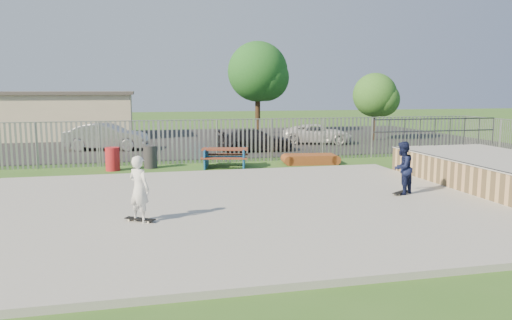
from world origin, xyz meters
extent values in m
plane|color=#356221|center=(0.00, 0.00, 0.00)|extent=(120.00, 120.00, 0.00)
cube|color=#9C9C97|center=(0.00, 0.00, 0.07)|extent=(15.00, 12.00, 0.15)
cube|color=tan|center=(9.50, 1.00, 0.53)|extent=(4.00, 7.00, 1.05)
cube|color=#9E9E99|center=(9.50, 1.00, 1.07)|extent=(4.05, 7.05, 0.04)
cylinder|color=#383A3F|center=(7.52, 1.00, 1.08)|extent=(0.06, 7.00, 0.06)
cube|color=#602B1B|center=(1.13, 7.55, 0.80)|extent=(2.11, 1.21, 0.07)
cube|color=#602B1B|center=(0.97, 6.91, 0.48)|extent=(2.00, 0.76, 0.06)
cube|color=#602B1B|center=(1.29, 8.20, 0.48)|extent=(2.00, 0.76, 0.06)
cube|color=#144C8A|center=(1.13, 7.55, 0.41)|extent=(2.07, 1.91, 0.81)
cube|color=brown|center=(5.09, 7.64, 0.21)|extent=(2.26, 1.31, 0.43)
cylinder|color=#A91A1F|center=(-3.61, 7.76, 0.49)|extent=(0.59, 0.59, 0.98)
cylinder|color=#2A2A2D|center=(-2.06, 8.07, 0.49)|extent=(0.58, 0.58, 0.97)
cube|color=black|center=(0.00, 19.00, 0.01)|extent=(40.00, 18.00, 0.02)
imported|color=#AEAEB3|center=(-4.27, 15.00, 0.77)|extent=(4.75, 2.44, 1.49)
imported|color=black|center=(3.65, 12.59, 0.63)|extent=(4.24, 1.84, 1.22)
imported|color=silver|center=(8.29, 15.41, 0.62)|extent=(4.72, 3.18, 1.20)
cube|color=beige|center=(-8.00, 23.00, 1.50)|extent=(10.00, 6.00, 3.00)
cube|color=#4C4742|center=(-8.00, 23.00, 3.10)|extent=(10.40, 6.40, 0.20)
cylinder|color=#3A2817|center=(6.20, 22.77, 1.99)|extent=(0.38, 0.38, 3.98)
sphere|color=#1C521C|center=(6.20, 22.77, 4.64)|extent=(4.45, 4.45, 4.45)
cylinder|color=#382516|center=(12.59, 16.49, 1.28)|extent=(0.31, 0.31, 2.56)
sphere|color=#2E5E20|center=(12.59, 16.49, 2.99)|extent=(2.86, 2.86, 2.86)
cube|color=black|center=(5.45, 0.12, 0.21)|extent=(0.77, 0.62, 0.02)
cube|color=black|center=(-2.52, -1.34, 0.21)|extent=(0.78, 0.61, 0.02)
imported|color=#12183A|center=(5.45, 0.12, 0.98)|extent=(1.02, 0.97, 1.65)
imported|color=white|center=(-2.52, -1.34, 0.98)|extent=(0.71, 0.70, 1.65)
camera|label=1|loc=(-2.45, -13.73, 3.44)|focal=35.00mm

